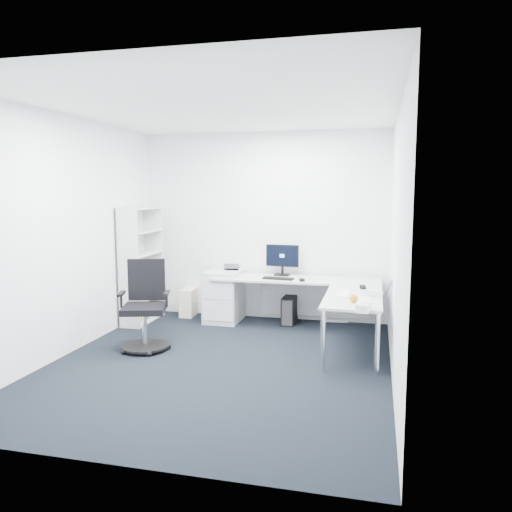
% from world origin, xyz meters
% --- Properties ---
extents(ground, '(4.20, 4.20, 0.00)m').
position_xyz_m(ground, '(0.00, 0.00, 0.00)').
color(ground, black).
extents(ceiling, '(4.20, 4.20, 0.00)m').
position_xyz_m(ceiling, '(0.00, 0.00, 2.70)').
color(ceiling, white).
extents(wall_back, '(3.60, 0.02, 2.70)m').
position_xyz_m(wall_back, '(0.00, 2.10, 1.35)').
color(wall_back, white).
rests_on(wall_back, ground).
extents(wall_front, '(3.60, 0.02, 2.70)m').
position_xyz_m(wall_front, '(0.00, -2.10, 1.35)').
color(wall_front, white).
rests_on(wall_front, ground).
extents(wall_left, '(0.02, 4.20, 2.70)m').
position_xyz_m(wall_left, '(-1.80, 0.00, 1.35)').
color(wall_left, white).
rests_on(wall_left, ground).
extents(wall_right, '(0.02, 4.20, 2.70)m').
position_xyz_m(wall_right, '(1.80, 0.00, 1.35)').
color(wall_right, white).
rests_on(wall_right, ground).
extents(l_desk, '(2.29, 1.28, 0.67)m').
position_xyz_m(l_desk, '(0.55, 1.40, 0.33)').
color(l_desk, '#B3B5B5').
rests_on(l_desk, ground).
extents(drawer_pedestal, '(0.48, 0.59, 0.73)m').
position_xyz_m(drawer_pedestal, '(-0.49, 1.75, 0.36)').
color(drawer_pedestal, '#B3B5B5').
rests_on(drawer_pedestal, ground).
extents(bookshelf, '(0.32, 0.82, 1.64)m').
position_xyz_m(bookshelf, '(-1.62, 1.45, 0.82)').
color(bookshelf, silver).
rests_on(bookshelf, ground).
extents(task_chair, '(0.73, 0.73, 1.05)m').
position_xyz_m(task_chair, '(-1.00, 0.26, 0.52)').
color(task_chair, black).
rests_on(task_chair, ground).
extents(black_pc_tower, '(0.18, 0.40, 0.38)m').
position_xyz_m(black_pc_tower, '(0.45, 1.83, 0.19)').
color(black_pc_tower, black).
rests_on(black_pc_tower, ground).
extents(beige_pc_tower, '(0.22, 0.44, 0.41)m').
position_xyz_m(beige_pc_tower, '(-1.10, 1.95, 0.21)').
color(beige_pc_tower, beige).
rests_on(beige_pc_tower, ground).
extents(power_strip, '(0.33, 0.09, 0.04)m').
position_xyz_m(power_strip, '(1.09, 2.07, 0.02)').
color(power_strip, white).
rests_on(power_strip, ground).
extents(monitor, '(0.48, 0.18, 0.45)m').
position_xyz_m(monitor, '(0.32, 1.92, 0.89)').
color(monitor, black).
rests_on(monitor, l_desk).
extents(black_keyboard, '(0.43, 0.19, 0.02)m').
position_xyz_m(black_keyboard, '(0.33, 1.60, 0.68)').
color(black_keyboard, black).
rests_on(black_keyboard, l_desk).
extents(mouse, '(0.09, 0.12, 0.03)m').
position_xyz_m(mouse, '(0.66, 1.53, 0.69)').
color(mouse, black).
rests_on(mouse, l_desk).
extents(desk_phone, '(0.23, 0.23, 0.14)m').
position_xyz_m(desk_phone, '(-0.42, 1.91, 0.74)').
color(desk_phone, '#2B2B2D').
rests_on(desk_phone, l_desk).
extents(laptop, '(0.32, 0.31, 0.21)m').
position_xyz_m(laptop, '(1.60, 0.84, 0.77)').
color(laptop, silver).
rests_on(laptop, l_desk).
extents(white_keyboard, '(0.14, 0.43, 0.01)m').
position_xyz_m(white_keyboard, '(1.27, 0.80, 0.68)').
color(white_keyboard, white).
rests_on(white_keyboard, l_desk).
extents(headphones, '(0.13, 0.19, 0.05)m').
position_xyz_m(headphones, '(1.46, 1.22, 0.69)').
color(headphones, black).
rests_on(headphones, l_desk).
extents(orange_fruit, '(0.09, 0.09, 0.09)m').
position_xyz_m(orange_fruit, '(1.39, 0.37, 0.71)').
color(orange_fruit, orange).
rests_on(orange_fruit, l_desk).
extents(tissue_box, '(0.16, 0.25, 0.08)m').
position_xyz_m(tissue_box, '(1.51, 0.00, 0.71)').
color(tissue_box, white).
rests_on(tissue_box, l_desk).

